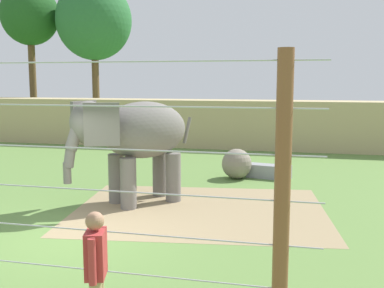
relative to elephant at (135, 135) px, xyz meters
The scene contains 9 objects.
ground_plane 3.33m from the elephant, 96.81° to the right, with size 120.00×120.00×0.00m, color #5B7F3D.
dirt_patch 2.52m from the elephant, ahead, with size 6.12×4.79×0.01m, color #937F5B.
embankment_wall 10.67m from the elephant, 91.79° to the left, with size 36.00×1.80×2.24m, color tan.
elephant is the anchor object (origin of this frame).
enrichment_ball 4.42m from the elephant, 59.51° to the left, with size 0.98×0.98×0.98m, color gray.
zookeeper 6.62m from the elephant, 73.79° to the right, with size 0.32×0.57×1.67m.
feed_trough 5.30m from the elephant, 51.36° to the left, with size 1.47×0.76×0.44m.
tree_far_left 19.07m from the elephant, 117.84° to the left, with size 4.67×4.67×9.31m.
tree_left_of_centre 21.08m from the elephant, 128.85° to the left, with size 3.63×3.63×9.18m.
Camera 1 is at (4.47, -8.33, 3.19)m, focal length 43.43 mm.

